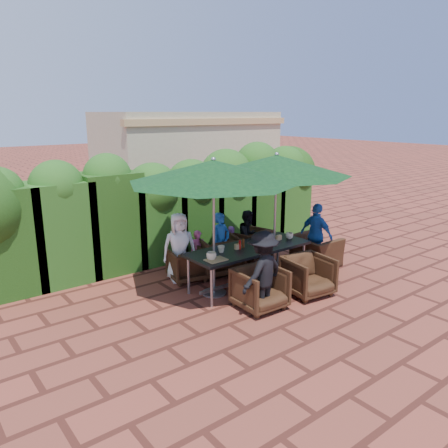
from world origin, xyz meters
TOP-DOWN VIEW (x-y plane):
  - ground at (0.00, 0.00)m, footprint 80.00×80.00m
  - dining_table at (0.17, -0.08)m, footprint 2.44×0.90m
  - umbrella_left at (-0.59, -0.01)m, footprint 2.96×2.96m
  - umbrella_right at (0.90, -0.01)m, footprint 2.83×2.83m
  - chair_far_left at (-0.60, 0.86)m, footprint 0.79×0.76m
  - chair_far_mid at (0.14, 0.75)m, footprint 0.96×0.92m
  - chair_far_right at (1.11, 0.98)m, footprint 0.92×0.88m
  - chair_near_left at (-0.35, -0.97)m, footprint 0.77×0.73m
  - chair_near_right at (0.72, -1.07)m, footprint 0.84×0.80m
  - chair_end_right at (2.04, -0.08)m, footprint 0.64×0.96m
  - adult_far_left at (-0.72, 0.93)m, footprint 0.76×0.60m
  - adult_far_mid at (0.19, 0.81)m, footprint 0.50×0.43m
  - adult_far_right at (0.99, 0.87)m, footprint 0.64×0.49m
  - adult_near_left at (-0.40, -1.08)m, footprint 0.93×0.55m
  - adult_end_right at (2.02, -0.13)m, footprint 0.44×0.81m
  - child_left at (-0.22, 1.02)m, footprint 0.40×0.37m
  - child_right at (0.69, 1.06)m, footprint 0.32×0.27m
  - pedestrian_a at (1.53, 4.24)m, footprint 1.87×1.05m
  - pedestrian_b at (2.71, 4.51)m, footprint 1.06×0.90m
  - pedestrian_c at (3.09, 4.28)m, footprint 1.23×1.24m
  - cup_a at (-0.81, -0.24)m, footprint 0.17×0.17m
  - cup_b at (-0.43, -0.01)m, footprint 0.13×0.13m
  - cup_c at (0.26, -0.29)m, footprint 0.14×0.14m
  - cup_d at (0.67, 0.03)m, footprint 0.13×0.13m
  - cup_e at (1.17, -0.15)m, footprint 0.15×0.15m
  - ketchup_bottle at (-0.04, -0.07)m, footprint 0.04×0.04m
  - sauce_bottle at (0.07, -0.04)m, footprint 0.04×0.04m
  - serving_tray at (-0.76, -0.30)m, footprint 0.35×0.25m
  - number_block_left at (-0.07, -0.04)m, footprint 0.12×0.06m
  - number_block_right at (0.94, -0.08)m, footprint 0.12×0.06m
  - hedge_wall at (-0.01, 2.32)m, footprint 9.10×1.60m
  - building at (3.50, 6.99)m, footprint 6.20×3.08m

SIDE VIEW (x-z plane):
  - ground at x=0.00m, z-range 0.00..0.00m
  - chair_far_left at x=-0.60m, z-range 0.00..0.69m
  - chair_near_left at x=-0.35m, z-range 0.00..0.77m
  - chair_near_right at x=0.72m, z-range 0.00..0.78m
  - chair_far_right at x=1.11m, z-range 0.00..0.79m
  - chair_far_mid at x=0.14m, z-range 0.00..0.82m
  - chair_end_right at x=2.04m, z-range 0.00..0.83m
  - child_right at x=0.69m, z-range 0.00..0.83m
  - child_left at x=-0.22m, z-range 0.00..0.89m
  - adult_far_right at x=0.99m, z-range 0.00..1.17m
  - adult_far_mid at x=0.19m, z-range 0.00..1.24m
  - adult_far_left at x=-0.72m, z-range 0.00..1.34m
  - adult_end_right at x=2.02m, z-range 0.00..1.35m
  - dining_table at x=0.17m, z-range 0.30..1.05m
  - adult_near_left at x=-0.40m, z-range 0.00..1.37m
  - serving_tray at x=-0.76m, z-range 0.75..0.77m
  - number_block_left at x=-0.07m, z-range 0.75..0.85m
  - number_block_right at x=0.94m, z-range 0.75..0.85m
  - cup_c at x=0.26m, z-range 0.75..0.86m
  - cup_d at x=0.67m, z-range 0.75..0.87m
  - cup_e at x=1.17m, z-range 0.75..0.87m
  - cup_b at x=-0.43m, z-range 0.75..0.87m
  - cup_a at x=-0.81m, z-range 0.75..0.89m
  - ketchup_bottle at x=-0.04m, z-range 0.75..0.92m
  - sauce_bottle at x=0.07m, z-range 0.75..0.92m
  - pedestrian_c at x=3.09m, z-range 0.00..1.87m
  - pedestrian_a at x=1.53m, z-range 0.00..1.90m
  - pedestrian_b at x=2.71m, z-range 0.00..1.90m
  - hedge_wall at x=-0.01m, z-range 0.09..2.57m
  - building at x=3.50m, z-range 0.01..3.21m
  - umbrella_right at x=0.90m, z-range 0.98..3.44m
  - umbrella_left at x=-0.59m, z-range 0.98..3.44m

